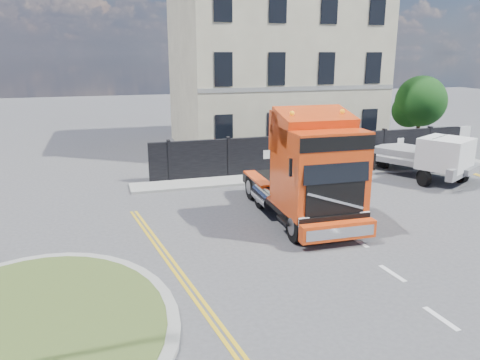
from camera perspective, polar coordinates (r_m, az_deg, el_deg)
name	(u,v)px	position (r m, az deg, el deg)	size (l,w,h in m)	color
ground	(272,247)	(15.53, 3.91, -8.14)	(120.00, 120.00, 0.00)	#424244
traffic_island	(29,330)	(12.12, -24.33, -16.31)	(6.80, 6.80, 0.17)	gray
hoarding_fence	(328,152)	(25.70, 10.62, 3.40)	(18.80, 0.25, 2.00)	black
georgian_building	(271,59)	(31.82, 3.80, 14.51)	(12.30, 10.30, 12.80)	beige
tree	(418,104)	(32.17, 20.87, 8.70)	(3.20, 3.20, 4.80)	#382619
pavement_far	(325,173)	(24.88, 10.33, 0.80)	(20.00, 1.60, 0.12)	gray
truck	(310,175)	(17.17, 8.55, 0.60)	(2.73, 7.00, 4.17)	black
flatbed_pickup	(435,157)	(24.90, 22.72, 2.61)	(4.51, 6.00, 2.26)	slate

